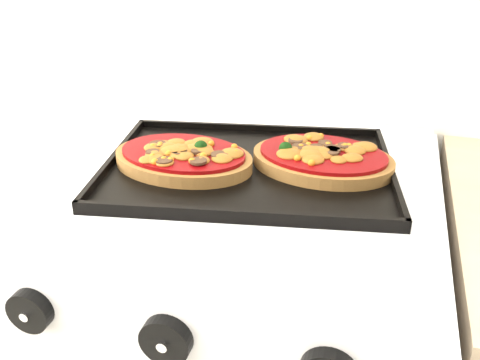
% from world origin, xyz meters
% --- Properties ---
extents(control_panel, '(0.60, 0.02, 0.09)m').
position_xyz_m(control_panel, '(-0.01, 1.39, 0.85)').
color(control_panel, silver).
rests_on(control_panel, stove).
extents(knob_left, '(0.06, 0.02, 0.06)m').
position_xyz_m(knob_left, '(-0.20, 1.37, 0.85)').
color(knob_left, black).
rests_on(knob_left, control_panel).
extents(knob_center, '(0.06, 0.02, 0.06)m').
position_xyz_m(knob_center, '(-0.02, 1.37, 0.85)').
color(knob_center, black).
rests_on(knob_center, control_panel).
extents(baking_tray, '(0.51, 0.41, 0.02)m').
position_xyz_m(baking_tray, '(-0.02, 1.71, 0.92)').
color(baking_tray, black).
rests_on(baking_tray, stove).
extents(pizza_left, '(0.25, 0.18, 0.03)m').
position_xyz_m(pizza_left, '(-0.12, 1.68, 0.94)').
color(pizza_left, '#986534').
rests_on(pizza_left, baking_tray).
extents(pizza_right, '(0.25, 0.19, 0.03)m').
position_xyz_m(pizza_right, '(0.10, 1.74, 0.94)').
color(pizza_right, '#986534').
rests_on(pizza_right, baking_tray).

